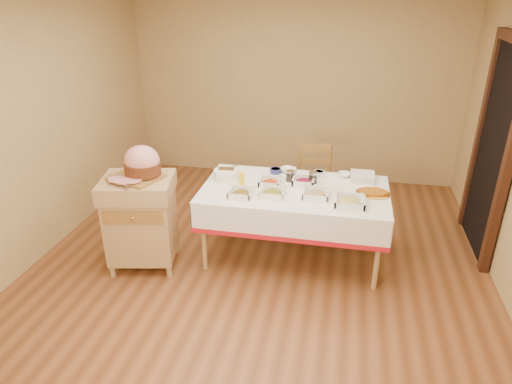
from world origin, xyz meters
TOP-DOWN VIEW (x-y plane):
  - room_shell at (0.00, 0.00)m, footprint 5.00×5.00m
  - doorway at (2.20, 0.90)m, footprint 0.09×1.10m
  - dining_table at (0.30, 0.30)m, footprint 1.82×1.02m
  - butcher_cart at (-1.14, -0.16)m, footprint 0.76×0.67m
  - dining_chair at (0.43, 1.09)m, footprint 0.45×0.43m
  - ham_on_board at (-1.09, -0.12)m, footprint 0.47×0.45m
  - serving_dish_a at (-0.18, 0.02)m, footprint 0.22×0.22m
  - serving_dish_b at (0.11, 0.10)m, footprint 0.23×0.23m
  - serving_dish_c at (0.52, 0.14)m, footprint 0.24×0.24m
  - serving_dish_d at (0.83, 0.04)m, footprint 0.27×0.27m
  - serving_dish_e at (0.05, 0.33)m, footprint 0.22×0.21m
  - serving_dish_f at (0.37, 0.42)m, footprint 0.23×0.21m
  - small_bowl_left at (-0.41, 0.63)m, footprint 0.11×0.11m
  - small_bowl_mid at (0.05, 0.67)m, footprint 0.12×0.12m
  - small_bowl_right at (0.51, 0.67)m, footprint 0.12×0.12m
  - bowl_white_imported at (0.17, 0.73)m, footprint 0.21×0.21m
  - bowl_small_imported at (0.76, 0.71)m, footprint 0.15×0.15m
  - preserve_jar_left at (0.23, 0.48)m, footprint 0.09×0.09m
  - preserve_jar_right at (0.46, 0.49)m, footprint 0.09×0.09m
  - mustard_bottle at (-0.23, 0.28)m, footprint 0.05×0.05m
  - bread_basket at (-0.42, 0.42)m, footprint 0.26×0.26m
  - plate_stack at (0.95, 0.65)m, footprint 0.24×0.24m
  - brass_platter at (1.05, 0.31)m, footprint 0.32×0.23m

SIDE VIEW (x-z plane):
  - dining_chair at x=0.43m, z-range 0.01..0.93m
  - butcher_cart at x=-1.14m, z-range 0.06..1.00m
  - dining_table at x=0.30m, z-range 0.22..0.98m
  - brass_platter at x=1.05m, z-range 0.76..0.80m
  - bowl_white_imported at x=0.17m, z-range 0.76..0.80m
  - bowl_small_imported at x=0.76m, z-range 0.76..0.80m
  - small_bowl_mid at x=0.05m, z-range 0.76..0.81m
  - small_bowl_left at x=-0.41m, z-range 0.76..0.81m
  - serving_dish_b at x=0.11m, z-range 0.74..0.84m
  - serving_dish_a at x=-0.18m, z-range 0.74..0.84m
  - serving_dish_e at x=0.05m, z-range 0.74..0.84m
  - serving_dish_c at x=0.52m, z-range 0.74..0.84m
  - small_bowl_right at x=0.51m, z-range 0.76..0.82m
  - serving_dish_f at x=0.37m, z-range 0.74..0.84m
  - serving_dish_d at x=0.83m, z-range 0.74..0.84m
  - plate_stack at x=0.95m, z-range 0.76..0.83m
  - bread_basket at x=-0.42m, z-range 0.75..0.87m
  - preserve_jar_left at x=0.23m, z-range 0.75..0.87m
  - preserve_jar_right at x=0.46m, z-range 0.75..0.87m
  - mustard_bottle at x=-0.23m, z-range 0.75..0.91m
  - ham_on_board at x=-1.09m, z-range 0.91..1.22m
  - doorway at x=2.20m, z-range 0.01..2.21m
  - room_shell at x=0.00m, z-range -1.20..3.80m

